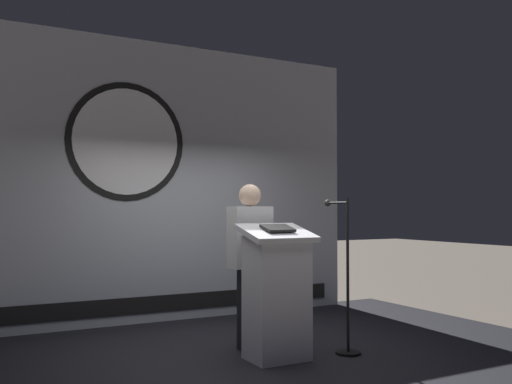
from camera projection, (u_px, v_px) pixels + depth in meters
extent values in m
plane|color=#6B6056|center=(244.00, 384.00, 5.38)|extent=(40.00, 40.00, 0.00)
cube|color=black|center=(244.00, 368.00, 5.39)|extent=(6.40, 4.00, 0.30)
cube|color=#B2B7C1|center=(177.00, 182.00, 7.08)|extent=(4.85, 0.10, 3.42)
cylinder|color=black|center=(126.00, 142.00, 6.73)|extent=(1.42, 0.02, 1.42)
cylinder|color=white|center=(127.00, 142.00, 6.72)|extent=(1.27, 0.02, 1.27)
cube|color=black|center=(178.00, 302.00, 6.98)|extent=(4.37, 0.02, 0.20)
cube|color=silver|center=(277.00, 298.00, 5.15)|extent=(0.52, 0.40, 1.12)
cube|color=silver|center=(277.00, 233.00, 5.17)|extent=(0.64, 0.50, 0.17)
cube|color=black|center=(278.00, 228.00, 5.15)|extent=(0.28, 0.20, 0.07)
cylinder|color=black|center=(250.00, 308.00, 5.56)|extent=(0.26, 0.26, 0.79)
cube|color=white|center=(250.00, 237.00, 5.58)|extent=(0.40, 0.24, 0.60)
sphere|color=beige|center=(250.00, 195.00, 5.59)|extent=(0.22, 0.22, 0.22)
cylinder|color=black|center=(348.00, 353.00, 5.33)|extent=(0.24, 0.24, 0.02)
cylinder|color=black|center=(348.00, 275.00, 5.35)|extent=(0.03, 0.03, 1.48)
cylinder|color=black|center=(337.00, 203.00, 5.52)|extent=(0.02, 0.32, 0.02)
sphere|color=#262626|center=(328.00, 203.00, 5.66)|extent=(0.07, 0.07, 0.07)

